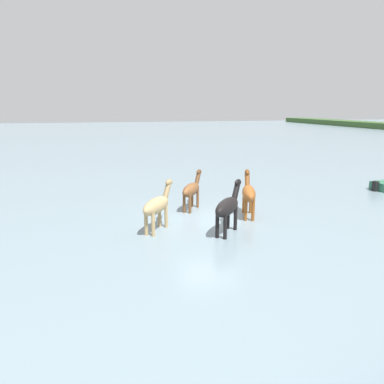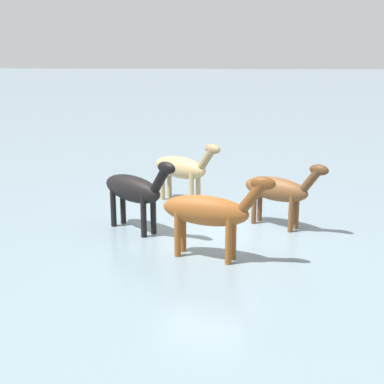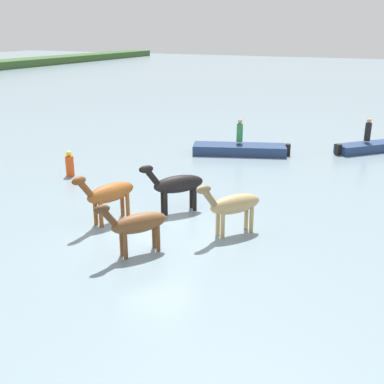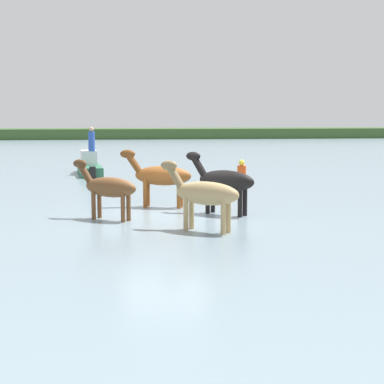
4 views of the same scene
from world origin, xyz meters
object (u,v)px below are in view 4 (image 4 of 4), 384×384
Objects in this scene: horse_pinto_flank at (160,176)px; boat_skiff_near at (90,168)px; person_boatman_standing at (92,140)px; horse_dun_straggler at (108,187)px; horse_lead at (224,181)px; horse_dark_mare at (204,193)px; buoy_channel_marker at (242,175)px.

horse_pinto_flank is 0.58× the size of boat_skiff_near.
boat_skiff_near is 3.38× the size of person_boatman_standing.
person_boatman_standing is (0.14, -0.20, 1.41)m from boat_skiff_near.
horse_dun_straggler is 0.96× the size of horse_lead.
horse_pinto_flank is at bearing -92.91° from horse_dun_straggler.
horse_pinto_flank is (1.61, 2.08, 0.09)m from horse_dun_straggler.
boat_skiff_near is (-1.25, 12.81, -0.63)m from horse_dun_straggler.
horse_dark_mare reaches higher than horse_dun_straggler.
horse_dark_mare is (0.86, -4.05, -0.03)m from horse_pinto_flank.
horse_pinto_flank is 1.15× the size of horse_dark_mare.
horse_pinto_flank is at bearing -127.93° from buoy_channel_marker.
horse_dark_mare is at bearing -76.22° from person_boatman_standing.
horse_lead is 0.51× the size of boat_skiff_near.
buoy_channel_marker is (1.81, 6.20, -0.50)m from horse_lead.
horse_lead is at bearing -136.96° from horse_dun_straggler.
horse_dun_straggler is 12.68m from person_boatman_standing.
boat_skiff_near is at bearing -56.66° from horse_pinto_flank.
horse_lead is 1.79× the size of buoy_channel_marker.
horse_pinto_flank reaches higher than boat_skiff_near.
horse_lead is at bearing -106.24° from buoy_channel_marker.
person_boatman_standing is at bearing -39.80° from horse_dark_mare.
horse_dark_mare is 9.10m from buoy_channel_marker.
buoy_channel_marker is at bearing -71.11° from horse_dark_mare.
horse_dun_straggler is 0.84× the size of horse_pinto_flank.
horse_pinto_flank is 4.14m from horse_dark_mare.
person_boatman_standing reaches higher than boat_skiff_near.
horse_pinto_flank reaches higher than horse_dark_mare.
person_boatman_standing is (-2.71, 10.53, 0.70)m from horse_pinto_flank.
horse_lead is at bearing -74.28° from horse_dark_mare.
horse_pinto_flank is (-1.79, 1.59, 0.00)m from horse_lead.
horse_dun_straggler is 1.66× the size of person_boatman_standing.
horse_lead is 13.19m from boat_skiff_near.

